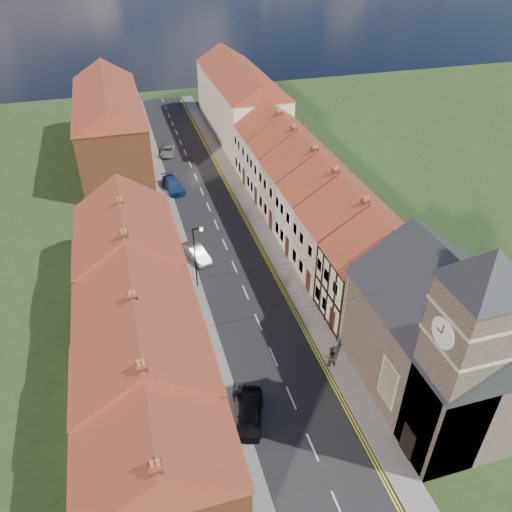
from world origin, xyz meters
The scene contains 25 objects.
ground centered at (0.00, 0.00, 0.00)m, with size 160.00×160.00×0.00m, color #30481E.
road centered at (0.00, 30.00, 0.01)m, with size 7.00×90.00×0.02m, color black.
pavement_left centered at (-4.40, 30.00, 0.06)m, with size 1.80×90.00×0.12m, color #A09891.
pavement_right centered at (4.40, 30.00, 0.06)m, with size 1.80×90.00×0.12m, color #A09891.
church centered at (9.36, 3.32, 5.88)m, with size 11.25×14.25×15.20m.
cottage_r_tudor centered at (9.27, 12.70, 4.47)m, with size 8.30×5.20×9.00m.
cottage_r_white_near centered at (9.30, 18.10, 4.47)m, with size 8.30×6.00×9.00m.
cottage_r_cream_mid centered at (9.30, 23.50, 4.48)m, with size 8.30×5.20×9.00m.
cottage_r_pink centered at (9.30, 28.90, 4.47)m, with size 8.30×6.00×9.00m.
cottage_r_white_far centered at (9.30, 34.30, 4.48)m, with size 8.30×5.20×9.00m.
cottage_r_cream_far centered at (9.30, 39.70, 4.47)m, with size 8.30×6.00×9.00m.
cottage_l_brick_near centered at (-9.30, -0.25, 4.37)m, with size 8.30×5.70×8.80m.
cottage_l_cream centered at (-9.30, 5.55, 4.52)m, with size 8.30×6.30×9.10m.
cottage_l_white centered at (-9.30, 11.95, 4.37)m, with size 8.30×6.90×8.80m.
cottage_l_brick_mid centered at (-9.30, 18.05, 4.53)m, with size 8.30×5.70×9.10m.
cottage_l_pink centered at (-9.30, 23.85, 4.37)m, with size 8.30×6.30×8.80m.
block_right_far centered at (9.30, 55.00, 5.29)m, with size 8.30×24.20×10.50m.
block_left_far centered at (-9.30, 50.00, 5.29)m, with size 8.30×24.20×10.50m.
lamppost centered at (-3.81, 20.00, 3.54)m, with size 0.88×0.15×6.00m.
car_near centered at (-3.20, 5.11, 0.70)m, with size 1.65×4.09×1.40m, color black.
car_mid centered at (-3.17, 24.37, 0.64)m, with size 1.36×3.91×1.29m, color #A4A5AB.
car_far centered at (-3.20, 39.27, 0.68)m, with size 1.92×4.72×1.37m, color navy.
car_distant centered at (-2.42, 50.00, 0.54)m, with size 1.79×3.87×1.08m, color #A7A9AF.
pedestrian_left centered at (-3.70, 6.80, 0.98)m, with size 0.63×0.41×1.72m, color #222228.
pedestrian_right centered at (3.70, 8.02, 0.96)m, with size 0.82×0.64×1.69m, color black.
Camera 1 is at (-8.63, -15.05, 27.65)m, focal length 35.00 mm.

